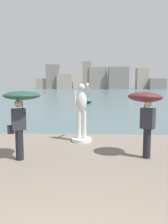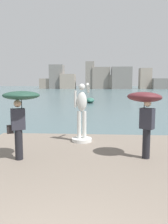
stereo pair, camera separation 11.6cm
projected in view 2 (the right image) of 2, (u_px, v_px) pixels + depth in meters
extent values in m
plane|color=#4C666B|center=(96.00, 98.00, 41.75)|extent=(400.00, 400.00, 0.00)
cube|color=slate|center=(70.00, 204.00, 4.59)|extent=(7.37, 10.98, 0.40)
cylinder|color=silver|center=(82.00, 140.00, 8.74)|extent=(0.75, 0.75, 0.12)
cylinder|color=silver|center=(79.00, 125.00, 8.67)|extent=(0.15, 0.15, 1.03)
cylinder|color=silver|center=(84.00, 125.00, 8.66)|extent=(0.15, 0.15, 1.03)
ellipsoid|color=silver|center=(82.00, 102.00, 8.56)|extent=(0.38, 0.26, 0.72)
sphere|color=silver|center=(82.00, 87.00, 8.49)|extent=(0.24, 0.24, 0.24)
cylinder|color=silver|center=(75.00, 99.00, 8.56)|extent=(0.10, 0.10, 0.62)
cylinder|color=silver|center=(88.00, 88.00, 8.75)|extent=(0.10, 0.59, 0.40)
cylinder|color=black|center=(19.00, 145.00, 6.61)|extent=(0.22, 0.22, 0.88)
cube|color=#2D2D38|center=(18.00, 119.00, 6.52)|extent=(0.45, 0.39, 0.60)
sphere|color=tan|center=(17.00, 103.00, 6.47)|extent=(0.21, 0.21, 0.21)
cylinder|color=#262626|center=(22.00, 107.00, 6.56)|extent=(0.02, 0.02, 0.56)
ellipsoid|color=#234738|center=(21.00, 95.00, 6.52)|extent=(1.39, 1.40, 0.25)
cube|color=black|center=(10.00, 129.00, 6.49)|extent=(0.21, 0.17, 0.24)
cylinder|color=black|center=(146.00, 144.00, 6.72)|extent=(0.22, 0.22, 0.88)
cube|color=#2D2D38|center=(147.00, 119.00, 6.63)|extent=(0.45, 0.42, 0.60)
sphere|color=beige|center=(148.00, 103.00, 6.57)|extent=(0.21, 0.21, 0.21)
cylinder|color=#262626|center=(144.00, 108.00, 6.70)|extent=(0.02, 0.02, 0.49)
ellipsoid|color=#5B2328|center=(145.00, 97.00, 6.66)|extent=(1.39, 1.40, 0.36)
ellipsoid|color=#336B5B|center=(90.00, 100.00, 31.59)|extent=(1.33, 3.44, 0.67)
cube|color=gray|center=(47.00, 84.00, 118.40)|extent=(6.77, 5.06, 5.14)
cube|color=gray|center=(57.00, 77.00, 117.64)|extent=(6.91, 6.98, 12.02)
cube|color=#A89989|center=(68.00, 81.00, 116.43)|extent=(7.31, 7.43, 7.32)
cube|color=gray|center=(90.00, 75.00, 114.13)|extent=(4.24, 5.20, 13.28)
cube|color=gray|center=(101.00, 78.00, 112.95)|extent=(8.65, 4.31, 10.58)
cube|color=gray|center=(117.00, 82.00, 111.96)|extent=(7.03, 5.14, 6.76)
cube|color=gray|center=(121.00, 78.00, 111.86)|extent=(9.55, 7.59, 10.51)
cube|color=#A89989|center=(145.00, 79.00, 114.43)|extent=(5.63, 6.10, 10.17)
cube|color=gray|center=(160.00, 84.00, 111.17)|extent=(7.70, 6.65, 5.05)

